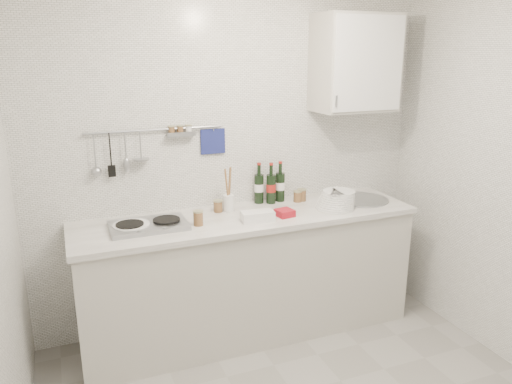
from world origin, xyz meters
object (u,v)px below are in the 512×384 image
plate_stack_hob (131,227)px  plate_stack_sink (337,200)px  wall_cabinet (355,63)px  utensil_crock (229,201)px  wine_bottles (270,183)px

plate_stack_hob → plate_stack_sink: plate_stack_sink is taller
wall_cabinet → plate_stack_sink: bearing=-138.5°
utensil_crock → plate_stack_sink: bearing=-15.7°
wall_cabinet → plate_stack_sink: size_ratio=2.25×
plate_stack_sink → wall_cabinet: bearing=41.5°
wine_bottles → utensil_crock: bearing=-166.5°
plate_stack_sink → utensil_crock: utensil_crock is taller
plate_stack_sink → utensil_crock: (-0.77, 0.22, 0.02)m
wall_cabinet → wine_bottles: 1.09m
wine_bottles → utensil_crock: utensil_crock is taller
wall_cabinet → utensil_crock: wall_cabinet is taller
wall_cabinet → plate_stack_sink: (-0.23, -0.20, -0.97)m
plate_stack_sink → wine_bottles: (-0.41, 0.30, 0.10)m
plate_stack_hob → plate_stack_sink: (1.49, -0.09, 0.04)m
plate_stack_hob → wine_bottles: (1.08, 0.22, 0.14)m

